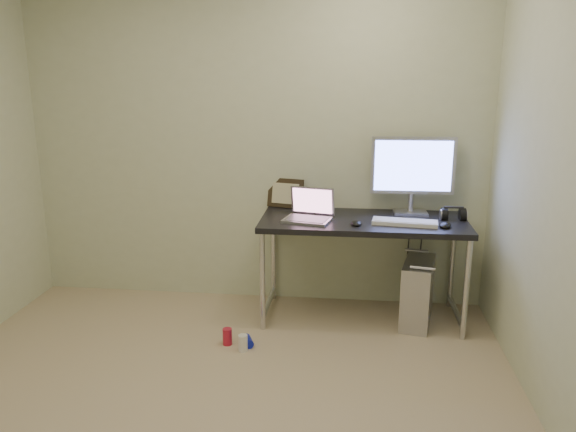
{
  "coord_description": "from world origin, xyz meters",
  "views": [
    {
      "loc": [
        0.73,
        -2.44,
        1.78
      ],
      "look_at": [
        0.33,
        1.08,
        0.85
      ],
      "focal_mm": 35.0,
      "sensor_mm": 36.0,
      "label": 1
    }
  ],
  "objects": [
    {
      "name": "floor",
      "position": [
        0.0,
        0.0,
        0.0
      ],
      "size": [
        3.5,
        3.5,
        0.0
      ],
      "primitive_type": "plane",
      "color": "tan",
      "rests_on": "ground"
    },
    {
      "name": "wall_back",
      "position": [
        0.0,
        1.75,
        1.25
      ],
      "size": [
        3.5,
        0.02,
        2.5
      ],
      "primitive_type": "cube",
      "color": "beige",
      "rests_on": "ground"
    },
    {
      "name": "desk",
      "position": [
        0.83,
        1.43,
        0.66
      ],
      "size": [
        1.45,
        0.64,
        0.75
      ],
      "color": "black",
      "rests_on": "ground"
    },
    {
      "name": "tower_computer",
      "position": [
        1.23,
        1.38,
        0.23
      ],
      "size": [
        0.28,
        0.48,
        0.5
      ],
      "rotation": [
        0.0,
        0.0,
        -0.21
      ],
      "color": "#A6A6AB",
      "rests_on": "ground"
    },
    {
      "name": "cable_a",
      "position": [
        1.18,
        1.7,
        0.4
      ],
      "size": [
        0.01,
        0.16,
        0.69
      ],
      "primitive_type": "cylinder",
      "rotation": [
        0.21,
        0.0,
        0.0
      ],
      "color": "black",
      "rests_on": "ground"
    },
    {
      "name": "cable_b",
      "position": [
        1.27,
        1.68,
        0.38
      ],
      "size": [
        0.02,
        0.11,
        0.71
      ],
      "primitive_type": "cylinder",
      "rotation": [
        0.14,
        0.0,
        0.09
      ],
      "color": "black",
      "rests_on": "ground"
    },
    {
      "name": "can_red",
      "position": [
        -0.06,
        0.9,
        0.06
      ],
      "size": [
        0.08,
        0.08,
        0.11
      ],
      "primitive_type": "cylinder",
      "rotation": [
        0.0,
        0.0,
        -0.3
      ],
      "color": "red",
      "rests_on": "ground"
    },
    {
      "name": "can_white",
      "position": [
        0.06,
        0.82,
        0.06
      ],
      "size": [
        0.08,
        0.08,
        0.11
      ],
      "primitive_type": "cylinder",
      "rotation": [
        0.0,
        0.0,
        0.37
      ],
      "color": "white",
      "rests_on": "ground"
    },
    {
      "name": "can_blue",
      "position": [
        0.08,
        0.9,
        0.03
      ],
      "size": [
        0.1,
        0.12,
        0.06
      ],
      "primitive_type": "cylinder",
      "rotation": [
        1.57,
        0.0,
        0.4
      ],
      "color": "#121EBF",
      "rests_on": "ground"
    },
    {
      "name": "laptop",
      "position": [
        0.45,
        1.39,
        0.8
      ],
      "size": [
        0.37,
        0.32,
        0.22
      ],
      "rotation": [
        0.0,
        0.0,
        -0.22
      ],
      "color": "#B9B8BF",
      "rests_on": "desk"
    },
    {
      "name": "monitor",
      "position": [
        1.18,
        1.64,
        1.08
      ],
      "size": [
        0.6,
        0.18,
        0.56
      ],
      "rotation": [
        0.0,
        0.0,
        0.02
      ],
      "color": "#B9B8BF",
      "rests_on": "desk"
    },
    {
      "name": "keyboard",
      "position": [
        1.11,
        1.33,
        0.76
      ],
      "size": [
        0.45,
        0.2,
        0.03
      ],
      "primitive_type": "cube",
      "rotation": [
        0.0,
        0.0,
        -0.13
      ],
      "color": "silver",
      "rests_on": "desk"
    },
    {
      "name": "mouse_right",
      "position": [
        1.37,
        1.29,
        0.77
      ],
      "size": [
        0.11,
        0.14,
        0.04
      ],
      "primitive_type": "ellipsoid",
      "rotation": [
        0.0,
        0.0,
        -0.29
      ],
      "color": "black",
      "rests_on": "desk"
    },
    {
      "name": "mouse_left",
      "position": [
        0.78,
        1.27,
        0.77
      ],
      "size": [
        0.08,
        0.12,
        0.04
      ],
      "primitive_type": "ellipsoid",
      "rotation": [
        0.0,
        0.0,
        0.07
      ],
      "color": "black",
      "rests_on": "desk"
    },
    {
      "name": "headphones",
      "position": [
        1.46,
        1.5,
        0.78
      ],
      "size": [
        0.17,
        0.11,
        0.12
      ],
      "rotation": [
        0.0,
        0.0,
        0.02
      ],
      "color": "black",
      "rests_on": "desk"
    },
    {
      "name": "picture_frame",
      "position": [
        0.24,
        1.72,
        0.86
      ],
      "size": [
        0.29,
        0.14,
        0.23
      ],
      "primitive_type": "cube",
      "rotation": [
        -0.21,
        0.0,
        -0.23
      ],
      "color": "black",
      "rests_on": "desk"
    },
    {
      "name": "webcam",
      "position": [
        0.49,
        1.72,
        0.84
      ],
      "size": [
        0.04,
        0.03,
        0.12
      ],
      "rotation": [
        0.0,
        0.0,
        0.06
      ],
      "color": "silver",
      "rests_on": "desk"
    }
  ]
}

